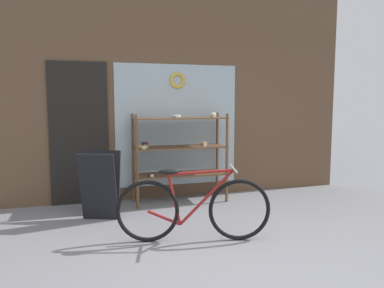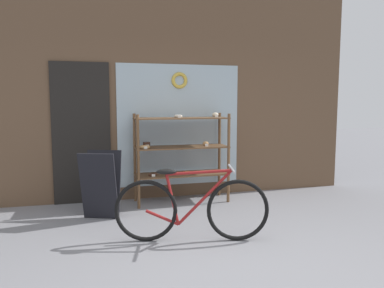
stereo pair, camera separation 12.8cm
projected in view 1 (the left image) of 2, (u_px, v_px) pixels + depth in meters
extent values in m
plane|color=gray|center=(227.00, 265.00, 3.50)|extent=(30.00, 30.00, 0.00)
cube|color=brown|center=(164.00, 89.00, 5.85)|extent=(6.19, 0.08, 3.43)
cube|color=#A3B7C1|center=(177.00, 125.00, 5.92)|extent=(1.95, 0.02, 1.90)
cube|color=black|center=(79.00, 134.00, 5.50)|extent=(0.84, 0.03, 2.10)
torus|color=gold|center=(177.00, 80.00, 5.82)|extent=(0.26, 0.06, 0.26)
cylinder|color=brown|center=(137.00, 162.00, 5.26)|extent=(0.04, 0.04, 1.34)
cylinder|color=brown|center=(227.00, 158.00, 5.64)|extent=(0.04, 0.04, 1.34)
cylinder|color=brown|center=(133.00, 158.00, 5.66)|extent=(0.04, 0.04, 1.34)
cylinder|color=brown|center=(217.00, 154.00, 6.05)|extent=(0.04, 0.04, 1.34)
cube|color=brown|center=(180.00, 174.00, 5.68)|extent=(1.40, 0.47, 0.02)
cube|color=brown|center=(180.00, 147.00, 5.63)|extent=(1.40, 0.47, 0.02)
cube|color=brown|center=(180.00, 118.00, 5.58)|extent=(1.40, 0.47, 0.02)
torus|color=#4C2D1E|center=(151.00, 175.00, 5.49)|extent=(0.13, 0.13, 0.03)
cube|color=white|center=(152.00, 176.00, 5.42)|extent=(0.05, 0.00, 0.04)
torus|color=pink|center=(167.00, 172.00, 5.69)|extent=(0.12, 0.12, 0.04)
cube|color=white|center=(168.00, 173.00, 5.62)|extent=(0.05, 0.00, 0.04)
ellipsoid|color=beige|center=(213.00, 115.00, 5.82)|extent=(0.10, 0.09, 0.07)
cube|color=white|center=(215.00, 116.00, 5.76)|extent=(0.05, 0.00, 0.04)
ellipsoid|color=#AD7F4C|center=(204.00, 144.00, 5.72)|extent=(0.10, 0.08, 0.07)
cube|color=white|center=(205.00, 145.00, 5.67)|extent=(0.05, 0.00, 0.04)
cylinder|color=#422619|center=(145.00, 145.00, 5.60)|extent=(0.11, 0.11, 0.06)
cube|color=white|center=(146.00, 146.00, 5.55)|extent=(0.05, 0.00, 0.04)
torus|color=beige|center=(177.00, 116.00, 5.63)|extent=(0.13, 0.13, 0.04)
cube|color=white|center=(178.00, 116.00, 5.57)|extent=(0.05, 0.00, 0.04)
torus|color=tan|center=(143.00, 147.00, 5.40)|extent=(0.16, 0.16, 0.04)
cube|color=white|center=(144.00, 148.00, 5.32)|extent=(0.05, 0.00, 0.04)
torus|color=#B27A42|center=(185.00, 172.00, 5.70)|extent=(0.12, 0.12, 0.03)
cube|color=white|center=(186.00, 173.00, 5.64)|extent=(0.05, 0.00, 0.04)
torus|color=black|center=(148.00, 211.00, 4.05)|extent=(0.67, 0.20, 0.68)
torus|color=black|center=(240.00, 210.00, 4.10)|extent=(0.67, 0.20, 0.68)
cylinder|color=maroon|center=(207.00, 197.00, 4.06)|extent=(0.59, 0.17, 0.62)
cylinder|color=maroon|center=(201.00, 172.00, 4.03)|extent=(0.69, 0.20, 0.07)
cylinder|color=maroon|center=(174.00, 200.00, 4.05)|extent=(0.16, 0.07, 0.56)
cylinder|color=maroon|center=(164.00, 218.00, 4.07)|extent=(0.36, 0.12, 0.18)
ellipsoid|color=black|center=(168.00, 172.00, 4.01)|extent=(0.24, 0.14, 0.06)
cylinder|color=#B2B2B7|center=(233.00, 168.00, 4.04)|extent=(0.13, 0.45, 0.02)
cube|color=black|center=(98.00, 187.00, 4.73)|extent=(0.50, 0.35, 0.88)
cube|color=black|center=(102.00, 184.00, 4.91)|extent=(0.50, 0.35, 0.88)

